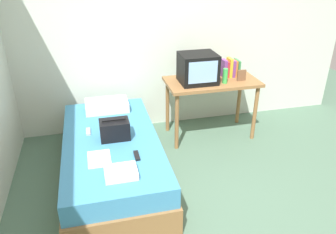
# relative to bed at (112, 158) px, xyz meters

# --- Properties ---
(ground_plane) EXTENTS (8.00, 8.00, 0.00)m
(ground_plane) POSITION_rel_bed_xyz_m (0.87, -0.81, -0.24)
(ground_plane) COLOR #4C6B56
(wall_back) EXTENTS (5.20, 0.10, 2.60)m
(wall_back) POSITION_rel_bed_xyz_m (0.87, 1.19, 1.06)
(wall_back) COLOR silver
(wall_back) RESTS_ON ground
(bed) EXTENTS (1.00, 2.00, 0.49)m
(bed) POSITION_rel_bed_xyz_m (0.00, 0.00, 0.00)
(bed) COLOR olive
(bed) RESTS_ON ground
(desk) EXTENTS (1.16, 0.60, 0.78)m
(desk) POSITION_rel_bed_xyz_m (1.35, 0.65, 0.44)
(desk) COLOR olive
(desk) RESTS_ON ground
(tv) EXTENTS (0.44, 0.39, 0.36)m
(tv) POSITION_rel_bed_xyz_m (1.14, 0.63, 0.72)
(tv) COLOR black
(tv) RESTS_ON desk
(water_bottle) EXTENTS (0.06, 0.06, 0.18)m
(water_bottle) POSITION_rel_bed_xyz_m (1.46, 0.53, 0.63)
(water_bottle) COLOR green
(water_bottle) RESTS_ON desk
(book_row) EXTENTS (0.21, 0.17, 0.24)m
(book_row) POSITION_rel_bed_xyz_m (1.62, 0.74, 0.65)
(book_row) COLOR #7A3D89
(book_row) RESTS_ON desk
(picture_frame) EXTENTS (0.11, 0.02, 0.14)m
(picture_frame) POSITION_rel_bed_xyz_m (1.69, 0.55, 0.61)
(picture_frame) COLOR brown
(picture_frame) RESTS_ON desk
(pillow) EXTENTS (0.51, 0.34, 0.11)m
(pillow) POSITION_rel_bed_xyz_m (0.02, 0.72, 0.30)
(pillow) COLOR silver
(pillow) RESTS_ON bed
(handbag) EXTENTS (0.30, 0.20, 0.22)m
(handbag) POSITION_rel_bed_xyz_m (0.05, -0.01, 0.35)
(handbag) COLOR black
(handbag) RESTS_ON bed
(magazine) EXTENTS (0.21, 0.29, 0.01)m
(magazine) POSITION_rel_bed_xyz_m (-0.14, -0.36, 0.25)
(magazine) COLOR white
(magazine) RESTS_ON bed
(remote_dark) EXTENTS (0.04, 0.16, 0.02)m
(remote_dark) POSITION_rel_bed_xyz_m (0.21, -0.41, 0.26)
(remote_dark) COLOR black
(remote_dark) RESTS_ON bed
(remote_silver) EXTENTS (0.04, 0.14, 0.02)m
(remote_silver) POSITION_rel_bed_xyz_m (-0.22, 0.18, 0.26)
(remote_silver) COLOR #B7B7BC
(remote_silver) RESTS_ON bed
(folded_towel) EXTENTS (0.28, 0.22, 0.06)m
(folded_towel) POSITION_rel_bed_xyz_m (0.03, -0.67, 0.28)
(folded_towel) COLOR white
(folded_towel) RESTS_ON bed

